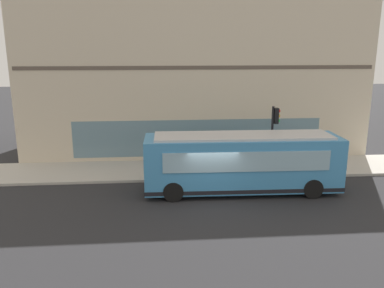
% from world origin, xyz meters
% --- Properties ---
extents(ground, '(120.00, 120.00, 0.00)m').
position_xyz_m(ground, '(0.00, 0.00, 0.00)').
color(ground, '#262628').
extents(sidewalk_curb, '(3.96, 40.00, 0.15)m').
position_xyz_m(sidewalk_curb, '(4.58, 0.00, 0.07)').
color(sidewalk_curb, '#B2ADA3').
rests_on(sidewalk_curb, ground).
extents(building_corner, '(8.36, 23.24, 11.17)m').
position_xyz_m(building_corner, '(10.71, 0.00, 5.58)').
color(building_corner, beige).
rests_on(building_corner, ground).
extents(city_bus_nearside, '(2.77, 10.09, 3.07)m').
position_xyz_m(city_bus_nearside, '(0.78, -1.68, 1.55)').
color(city_bus_nearside, '#3F8CC6').
rests_on(city_bus_nearside, ground).
extents(traffic_light_near_corner, '(0.32, 0.49, 3.99)m').
position_xyz_m(traffic_light_near_corner, '(3.18, -4.05, 2.93)').
color(traffic_light_near_corner, black).
rests_on(traffic_light_near_corner, sidewalk_curb).
extents(fire_hydrant, '(0.35, 0.35, 0.74)m').
position_xyz_m(fire_hydrant, '(3.43, -7.76, 0.51)').
color(fire_hydrant, gold).
rests_on(fire_hydrant, sidewalk_curb).
extents(pedestrian_by_light_pole, '(0.32, 0.32, 1.68)m').
position_xyz_m(pedestrian_by_light_pole, '(5.56, -5.32, 1.12)').
color(pedestrian_by_light_pole, gold).
rests_on(pedestrian_by_light_pole, sidewalk_curb).
extents(pedestrian_near_building_entrance, '(0.32, 0.32, 1.57)m').
position_xyz_m(pedestrian_near_building_entrance, '(5.97, -0.70, 1.05)').
color(pedestrian_near_building_entrance, '#8C3F8C').
rests_on(pedestrian_near_building_entrance, sidewalk_curb).
extents(pedestrian_near_hydrant, '(0.32, 0.32, 1.72)m').
position_xyz_m(pedestrian_near_hydrant, '(4.78, 1.47, 1.14)').
color(pedestrian_near_hydrant, '#99994C').
rests_on(pedestrian_near_hydrant, sidewalk_curb).
extents(newspaper_vending_box, '(0.44, 0.42, 0.90)m').
position_xyz_m(newspaper_vending_box, '(3.45, 0.95, 0.60)').
color(newspaper_vending_box, '#263F99').
rests_on(newspaper_vending_box, sidewalk_curb).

